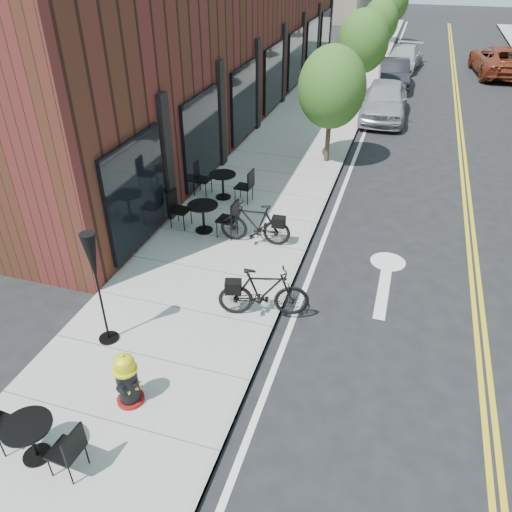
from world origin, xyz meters
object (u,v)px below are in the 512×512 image
(bicycle_right, at_px, (264,293))
(parked_car_a, at_px, (385,100))
(bicycle_left, at_px, (255,224))
(bistro_set_c, at_px, (223,182))
(fire_hydrant, at_px, (127,380))
(patio_umbrella, at_px, (94,266))
(parked_car_c, at_px, (404,58))
(bistro_set_a, at_px, (30,436))
(parked_car_b, at_px, (394,74))
(parked_car_far, at_px, (500,61))
(bistro_set_b, at_px, (203,214))

(bicycle_right, distance_m, parked_car_a, 14.53)
(bicycle_left, xyz_separation_m, bistro_set_c, (-1.69, 2.20, -0.05))
(fire_hydrant, height_order, parked_car_a, parked_car_a)
(parked_car_a, bearing_deg, bicycle_right, -95.63)
(patio_umbrella, height_order, parked_car_c, patio_umbrella)
(parked_car_a, bearing_deg, bicycle_left, -101.48)
(bistro_set_a, relative_size, parked_car_c, 0.38)
(bicycle_right, bearing_deg, parked_car_b, -18.60)
(bicycle_right, relative_size, parked_car_far, 0.32)
(parked_car_c, bearing_deg, patio_umbrella, -92.11)
(fire_hydrant, bearing_deg, bistro_set_a, -110.94)
(bicycle_left, distance_m, bistro_set_c, 2.77)
(bistro_set_b, relative_size, parked_car_c, 0.42)
(parked_car_a, relative_size, parked_car_b, 1.12)
(bistro_set_c, xyz_separation_m, parked_car_c, (4.04, 19.65, 0.03))
(parked_car_c, bearing_deg, fire_hydrant, -89.32)
(bicycle_left, relative_size, parked_car_b, 0.43)
(bistro_set_a, bearing_deg, bistro_set_b, 95.51)
(bicycle_right, distance_m, parked_car_c, 24.58)
(bistro_set_a, distance_m, parked_car_far, 30.13)
(parked_car_far, bearing_deg, fire_hydrant, 67.22)
(bicycle_right, xyz_separation_m, bistro_set_b, (-2.49, 2.86, -0.05))
(parked_car_b, bearing_deg, patio_umbrella, -105.49)
(bicycle_right, relative_size, patio_umbrella, 0.78)
(bicycle_right, height_order, parked_car_b, parked_car_b)
(fire_hydrant, distance_m, bicycle_right, 3.21)
(bicycle_left, height_order, parked_car_b, parked_car_b)
(parked_car_c, xyz_separation_m, parked_car_far, (5.26, 0.03, 0.14))
(fire_hydrant, bearing_deg, bicycle_left, 95.03)
(bistro_set_c, bearing_deg, bicycle_left, -47.95)
(fire_hydrant, distance_m, bistro_set_c, 7.83)
(fire_hydrant, relative_size, parked_car_b, 0.25)
(parked_car_a, xyz_separation_m, parked_car_far, (5.50, 10.09, 0.00))
(parked_car_a, xyz_separation_m, parked_car_c, (0.24, 10.05, -0.14))
(patio_umbrella, distance_m, parked_car_a, 16.56)
(bistro_set_a, xyz_separation_m, parked_car_far, (8.90, 28.79, 0.21))
(parked_car_far, bearing_deg, bistro_set_b, 60.92)
(parked_car_b, bearing_deg, bistro_set_c, -109.74)
(bicycle_right, distance_m, bistro_set_a, 4.81)
(fire_hydrant, bearing_deg, bistro_set_c, 108.79)
(bicycle_left, bearing_deg, bicycle_right, 16.70)
(bicycle_left, distance_m, parked_car_a, 11.98)
(bicycle_right, bearing_deg, fire_hydrant, 137.02)
(fire_hydrant, relative_size, parked_car_far, 0.18)
(patio_umbrella, xyz_separation_m, parked_car_b, (3.75, 21.68, -1.14))
(parked_car_c, bearing_deg, bistro_set_a, -90.65)
(bistro_set_b, distance_m, parked_car_far, 23.54)
(bicycle_right, distance_m, bistro_set_b, 3.80)
(fire_hydrant, distance_m, bistro_set_b, 5.80)
(bicycle_right, xyz_separation_m, patio_umbrella, (-2.65, -1.61, 1.14))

